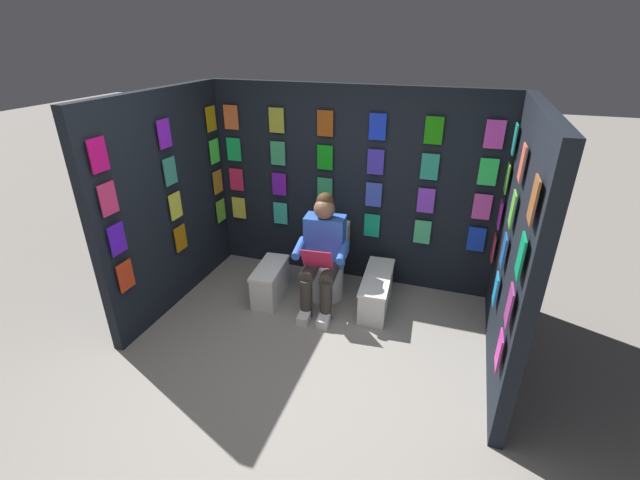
% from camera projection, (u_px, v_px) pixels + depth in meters
% --- Properties ---
extents(ground_plane, '(30.00, 30.00, 0.00)m').
position_uv_depth(ground_plane, '(281.00, 392.00, 3.43)').
color(ground_plane, gray).
extents(display_wall_back, '(3.20, 0.14, 2.14)m').
position_uv_depth(display_wall_back, '(351.00, 187.00, 4.68)').
color(display_wall_back, black).
rests_on(display_wall_back, ground).
extents(display_wall_left, '(0.14, 1.96, 2.14)m').
position_uv_depth(display_wall_left, '(516.00, 249.00, 3.34)').
color(display_wall_left, black).
rests_on(display_wall_left, ground).
extents(display_wall_right, '(0.14, 1.96, 2.14)m').
position_uv_depth(display_wall_right, '(168.00, 202.00, 4.26)').
color(display_wall_right, black).
rests_on(display_wall_right, ground).
extents(toilet, '(0.42, 0.57, 0.77)m').
position_uv_depth(toilet, '(327.00, 266.00, 4.62)').
color(toilet, white).
rests_on(toilet, ground).
extents(person_reading, '(0.55, 0.71, 1.19)m').
position_uv_depth(person_reading, '(322.00, 253.00, 4.30)').
color(person_reading, blue).
rests_on(person_reading, ground).
extents(comic_longbox_near, '(0.33, 0.84, 0.36)m').
position_uv_depth(comic_longbox_near, '(376.00, 291.00, 4.45)').
color(comic_longbox_near, white).
rests_on(comic_longbox_near, ground).
extents(comic_longbox_far, '(0.32, 0.62, 0.38)m').
position_uv_depth(comic_longbox_far, '(270.00, 282.00, 4.58)').
color(comic_longbox_far, white).
rests_on(comic_longbox_far, ground).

